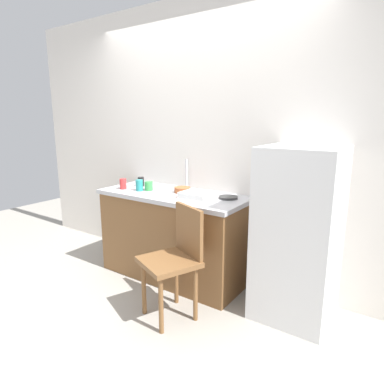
% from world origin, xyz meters
% --- Properties ---
extents(ground_plane, '(8.00, 8.00, 0.00)m').
position_xyz_m(ground_plane, '(0.00, 0.00, 0.00)').
color(ground_plane, '#9E998E').
extents(back_wall, '(4.80, 0.10, 2.68)m').
position_xyz_m(back_wall, '(0.00, 1.00, 1.34)').
color(back_wall, white).
rests_on(back_wall, ground_plane).
extents(cabinet_base, '(1.43, 0.60, 0.81)m').
position_xyz_m(cabinet_base, '(-0.09, 0.65, 0.41)').
color(cabinet_base, brown).
rests_on(cabinet_base, ground_plane).
extents(countertop, '(1.47, 0.64, 0.04)m').
position_xyz_m(countertop, '(-0.09, 0.65, 0.83)').
color(countertop, '#B7B7BC').
rests_on(countertop, cabinet_base).
extents(faucet, '(0.02, 0.02, 0.30)m').
position_xyz_m(faucet, '(-0.11, 0.90, 1.00)').
color(faucet, '#B7B7BC').
rests_on(faucet, countertop).
extents(refrigerator, '(0.57, 0.58, 1.36)m').
position_xyz_m(refrigerator, '(1.12, 0.66, 0.68)').
color(refrigerator, white).
rests_on(refrigerator, ground_plane).
extents(chair, '(0.52, 0.52, 0.89)m').
position_xyz_m(chair, '(0.35, 0.11, 0.50)').
color(chair, brown).
rests_on(chair, ground_plane).
extents(dish_tray, '(0.28, 0.20, 0.05)m').
position_xyz_m(dish_tray, '(0.20, 0.61, 0.88)').
color(dish_tray, white).
rests_on(dish_tray, countertop).
extents(terracotta_bowl, '(0.16, 0.16, 0.05)m').
position_xyz_m(terracotta_bowl, '(-0.03, 0.72, 0.88)').
color(terracotta_bowl, '#B25B33').
rests_on(terracotta_bowl, countertop).
extents(hotplate, '(0.17, 0.17, 0.02)m').
position_xyz_m(hotplate, '(0.45, 0.75, 0.86)').
color(hotplate, '#2D2D2D').
rests_on(hotplate, countertop).
extents(cup_red, '(0.07, 0.07, 0.11)m').
position_xyz_m(cup_red, '(-0.62, 0.51, 0.91)').
color(cup_red, red).
rests_on(cup_red, countertop).
extents(cup_black, '(0.07, 0.07, 0.09)m').
position_xyz_m(cup_black, '(-0.58, 0.72, 0.90)').
color(cup_black, black).
rests_on(cup_black, countertop).
extents(cup_teal, '(0.07, 0.07, 0.11)m').
position_xyz_m(cup_teal, '(-0.43, 0.54, 0.91)').
color(cup_teal, teal).
rests_on(cup_teal, countertop).
extents(cup_green, '(0.08, 0.08, 0.09)m').
position_xyz_m(cup_green, '(-0.36, 0.60, 0.90)').
color(cup_green, green).
rests_on(cup_green, countertop).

